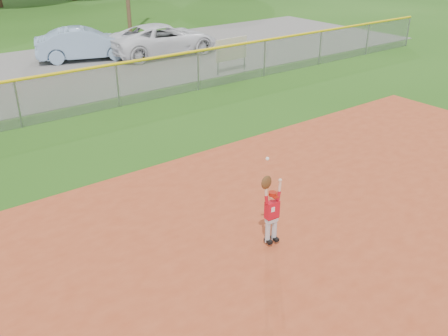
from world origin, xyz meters
The scene contains 6 objects.
ground centered at (0.00, 0.00, 0.00)m, with size 120.00×120.00×0.00m, color #255513.
car_blue centered at (5.22, 17.21, 0.77)m, with size 1.56×4.48×1.48m, color #89A8CC.
car_white_b centered at (8.64, 15.84, 0.77)m, with size 2.47×5.36×1.49m, color white.
sponsor_sign centered at (9.23, 11.25, 0.98)m, with size 1.67×0.13×1.49m.
outfield_fence centered at (0.00, 10.00, 0.88)m, with size 40.06×0.10×1.55m.
ballplayer centered at (1.83, 0.53, 0.83)m, with size 0.48×0.21×1.82m.
Camera 1 is at (-3.78, -5.40, 5.56)m, focal length 40.00 mm.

